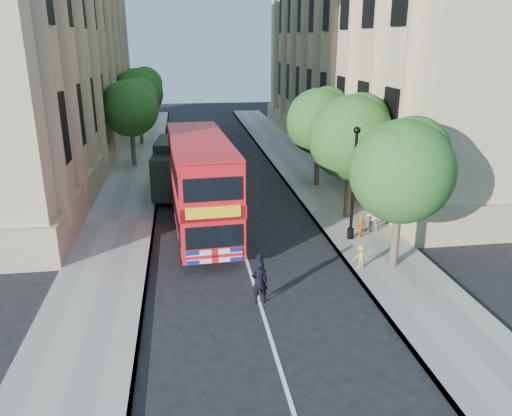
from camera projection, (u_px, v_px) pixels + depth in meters
name	position (u px, v px, depth m)	size (l,w,h in m)	color
ground	(264.00, 317.00, 16.68)	(120.00, 120.00, 0.00)	black
pavement_right	(339.00, 211.00, 26.83)	(3.50, 80.00, 0.12)	gray
pavement_left	(120.00, 222.00, 25.24)	(3.50, 80.00, 0.12)	gray
building_right	(392.00, 37.00, 38.20)	(12.00, 38.00, 18.00)	tan
building_left	(11.00, 37.00, 34.38)	(12.00, 38.00, 18.00)	tan
tree_right_near	(403.00, 166.00, 18.97)	(4.00, 4.00, 6.08)	#473828
tree_right_mid	(352.00, 133.00, 24.53)	(4.20, 4.20, 6.37)	#473828
tree_right_far	(319.00, 118.00, 30.20)	(4.00, 4.00, 6.15)	#473828
tree_left_far	(130.00, 105.00, 35.08)	(4.00, 4.00, 6.30)	#473828
tree_left_back	(139.00, 90.00, 42.49)	(4.20, 4.20, 6.65)	#473828
lamp_post	(353.00, 189.00, 22.19)	(0.32, 0.32, 5.16)	black
double_decker_bus	(201.00, 182.00, 23.44)	(3.11, 9.75, 4.44)	red
box_van	(176.00, 169.00, 29.37)	(2.70, 5.72, 3.18)	black
police_constable	(260.00, 282.00, 17.36)	(0.58, 0.38, 1.60)	black
woman_pedestrian	(372.00, 216.00, 23.66)	(0.73, 0.57, 1.50)	beige
child_a	(361.00, 227.00, 22.95)	(0.61, 0.25, 1.04)	orange
child_b	(361.00, 257.00, 19.87)	(0.62, 0.35, 0.95)	gold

